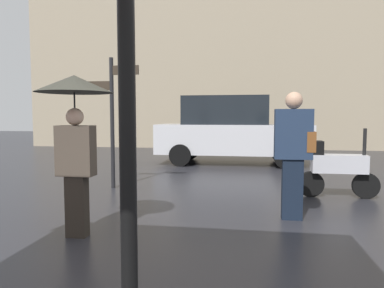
{
  "coord_description": "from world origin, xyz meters",
  "views": [
    {
      "loc": [
        0.79,
        -2.31,
        1.44
      ],
      "look_at": [
        -0.25,
        4.22,
        0.93
      ],
      "focal_mm": 33.19,
      "sensor_mm": 36.0,
      "label": 1
    }
  ],
  "objects_px": {
    "pedestrian_with_bag": "(294,148)",
    "parked_scooter": "(336,167)",
    "street_signpost": "(112,109)",
    "pedestrian_with_umbrella": "(75,113)",
    "parked_car_left": "(231,130)"
  },
  "relations": [
    {
      "from": "pedestrian_with_bag",
      "to": "parked_scooter",
      "type": "distance_m",
      "value": 1.8
    },
    {
      "from": "parked_car_left",
      "to": "pedestrian_with_bag",
      "type": "bearing_deg",
      "value": 86.33
    },
    {
      "from": "pedestrian_with_bag",
      "to": "parked_scooter",
      "type": "bearing_deg",
      "value": -61.05
    },
    {
      "from": "pedestrian_with_umbrella",
      "to": "street_signpost",
      "type": "relative_size",
      "value": 0.74
    },
    {
      "from": "pedestrian_with_bag",
      "to": "street_signpost",
      "type": "distance_m",
      "value": 3.77
    },
    {
      "from": "parked_scooter",
      "to": "parked_car_left",
      "type": "relative_size",
      "value": 0.3
    },
    {
      "from": "parked_car_left",
      "to": "parked_scooter",
      "type": "bearing_deg",
      "value": 100.46
    },
    {
      "from": "pedestrian_with_umbrella",
      "to": "street_signpost",
      "type": "height_order",
      "value": "street_signpost"
    },
    {
      "from": "parked_scooter",
      "to": "street_signpost",
      "type": "height_order",
      "value": "street_signpost"
    },
    {
      "from": "parked_scooter",
      "to": "parked_car_left",
      "type": "height_order",
      "value": "parked_car_left"
    },
    {
      "from": "parked_car_left",
      "to": "street_signpost",
      "type": "bearing_deg",
      "value": 47.64
    },
    {
      "from": "street_signpost",
      "to": "pedestrian_with_umbrella",
      "type": "bearing_deg",
      "value": -76.74
    },
    {
      "from": "pedestrian_with_bag",
      "to": "street_signpost",
      "type": "height_order",
      "value": "street_signpost"
    },
    {
      "from": "street_signpost",
      "to": "parked_car_left",
      "type": "bearing_deg",
      "value": 62.55
    },
    {
      "from": "pedestrian_with_bag",
      "to": "parked_scooter",
      "type": "xyz_separation_m",
      "value": [
        0.91,
        1.48,
        -0.45
      ]
    }
  ]
}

